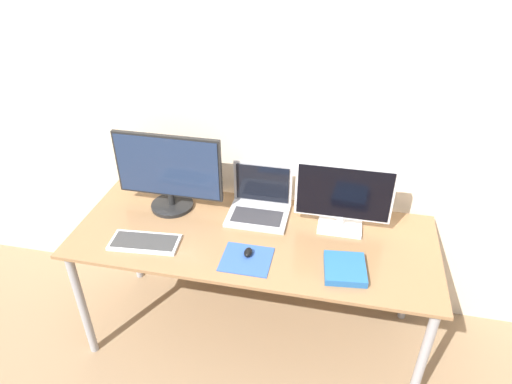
{
  "coord_description": "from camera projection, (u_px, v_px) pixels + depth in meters",
  "views": [
    {
      "loc": [
        0.4,
        -1.43,
        2.19
      ],
      "look_at": [
        -0.0,
        0.44,
        0.95
      ],
      "focal_mm": 32.0,
      "sensor_mm": 36.0,
      "label": 1
    }
  ],
  "objects": [
    {
      "name": "wall_back",
      "position": [
        270.0,
        110.0,
        2.41
      ],
      "size": [
        7.0,
        0.05,
        2.5
      ],
      "color": "beige",
      "rests_on": "ground_plane"
    },
    {
      "name": "desk",
      "position": [
        253.0,
        247.0,
        2.38
      ],
      "size": [
        1.85,
        0.73,
        0.74
      ],
      "color": "olive",
      "rests_on": "ground_plane"
    },
    {
      "name": "monitor_left",
      "position": [
        169.0,
        173.0,
        2.44
      ],
      "size": [
        0.59,
        0.23,
        0.44
      ],
      "color": "black",
      "rests_on": "desk"
    },
    {
      "name": "monitor_right",
      "position": [
        343.0,
        197.0,
        2.29
      ],
      "size": [
        0.49,
        0.16,
        0.37
      ],
      "color": "silver",
      "rests_on": "desk"
    },
    {
      "name": "laptop",
      "position": [
        260.0,
        202.0,
        2.48
      ],
      "size": [
        0.32,
        0.26,
        0.26
      ],
      "color": "#ADADB2",
      "rests_on": "desk"
    },
    {
      "name": "keyboard",
      "position": [
        145.0,
        242.0,
        2.28
      ],
      "size": [
        0.36,
        0.18,
        0.02
      ],
      "color": "silver",
      "rests_on": "desk"
    },
    {
      "name": "mousepad",
      "position": [
        246.0,
        259.0,
        2.18
      ],
      "size": [
        0.24,
        0.21,
        0.0
      ],
      "color": "#2D519E",
      "rests_on": "desk"
    },
    {
      "name": "mouse",
      "position": [
        248.0,
        252.0,
        2.19
      ],
      "size": [
        0.04,
        0.06,
        0.03
      ],
      "color": "black",
      "rests_on": "mousepad"
    },
    {
      "name": "book",
      "position": [
        345.0,
        269.0,
        2.1
      ],
      "size": [
        0.21,
        0.23,
        0.03
      ],
      "color": "#235B9E",
      "rests_on": "desk"
    }
  ]
}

